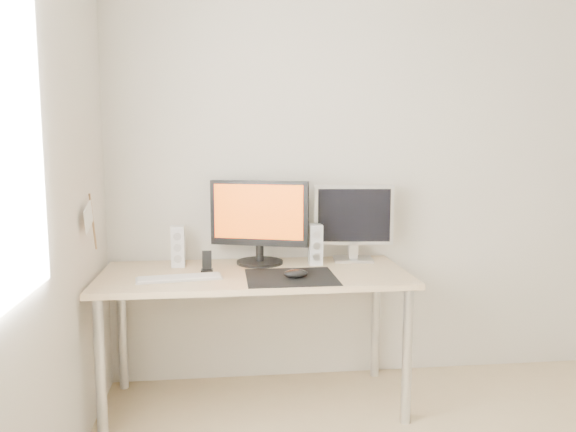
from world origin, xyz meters
TOP-DOWN VIEW (x-y plane):
  - wall_back at (0.00, 1.75)m, footprint 3.50×0.00m
  - mousepad at (-0.75, 1.24)m, footprint 0.45×0.40m
  - mouse at (-0.73, 1.21)m, footprint 0.12×0.07m
  - desk at (-0.93, 1.38)m, footprint 1.60×0.70m
  - main_monitor at (-0.89, 1.58)m, footprint 0.54×0.33m
  - second_monitor at (-0.35, 1.60)m, footprint 0.45×0.18m
  - speaker_left at (-1.34, 1.56)m, footprint 0.07×0.09m
  - speaker_right at (-0.58, 1.53)m, footprint 0.07×0.09m
  - keyboard at (-1.31, 1.26)m, footprint 0.43×0.18m
  - phone_dock at (-1.18, 1.41)m, footprint 0.06×0.05m
  - pennant at (-1.72, 1.24)m, footprint 0.01×0.23m

SIDE VIEW (x-z plane):
  - desk at x=-0.93m, z-range 0.29..1.02m
  - mousepad at x=-0.75m, z-range 0.73..0.73m
  - keyboard at x=-1.31m, z-range 0.73..0.75m
  - mouse at x=-0.73m, z-range 0.73..0.78m
  - phone_dock at x=-1.18m, z-range 0.71..0.82m
  - speaker_left at x=-1.34m, z-range 0.73..0.95m
  - speaker_right at x=-0.58m, z-range 0.73..0.95m
  - second_monitor at x=-0.35m, z-range 0.75..1.19m
  - main_monitor at x=-0.89m, z-range 0.75..1.22m
  - pennant at x=-1.72m, z-range 0.90..1.19m
  - wall_back at x=0.00m, z-range -0.50..3.00m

